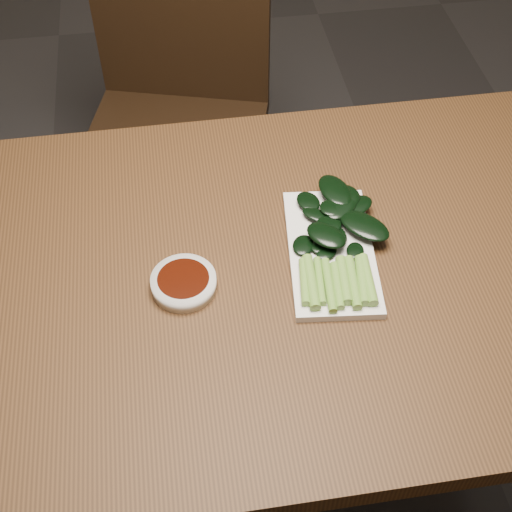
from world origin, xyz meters
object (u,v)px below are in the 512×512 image
serving_plate (331,252)px  gai_lan (338,236)px  chair_far (177,111)px  table (268,294)px  sauce_bowl (184,283)px

serving_plate → gai_lan: gai_lan is taller
chair_far → gai_lan: chair_far is taller
table → serving_plate: size_ratio=4.83×
serving_plate → gai_lan: 0.03m
serving_plate → sauce_bowl: bearing=-172.1°
chair_far → serving_plate: chair_far is taller
table → gai_lan: 0.16m
table → gai_lan: bearing=13.1°
table → chair_far: (-0.11, 0.78, -0.19)m
chair_far → gai_lan: bearing=-56.5°
table → serving_plate: bearing=6.5°
table → chair_far: size_ratio=1.57×
serving_plate → gai_lan: size_ratio=0.97×
table → chair_far: 0.81m
table → serving_plate: (0.11, 0.01, 0.08)m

